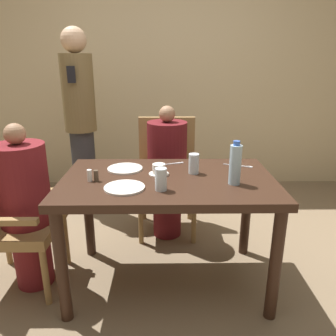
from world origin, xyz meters
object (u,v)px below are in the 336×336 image
object	(u,v)px
diner_in_far_chair	(167,172)
standing_host	(80,118)
chair_left_side	(4,213)
diner_in_left_chair	(26,207)
plate_main_left	(125,169)
teacup_with_saucer	(159,170)
glass_tall_mid	(194,164)
chair_far_side	(167,171)
water_bottle	(235,164)
glass_tall_near	(161,179)
plate_main_right	(124,188)

from	to	relation	value
diner_in_far_chair	standing_host	distance (m)	1.02
chair_left_side	diner_in_left_chair	distance (m)	0.15
diner_in_far_chair	plate_main_left	xyz separation A→B (m)	(-0.29, -0.48, 0.19)
chair_left_side	standing_host	bearing A→B (deg)	78.19
teacup_with_saucer	glass_tall_mid	distance (m)	0.23
chair_far_side	diner_in_left_chair	bearing A→B (deg)	-138.76
water_bottle	chair_far_side	bearing A→B (deg)	113.25
glass_tall_near	glass_tall_mid	distance (m)	0.35
teacup_with_saucer	water_bottle	size ratio (longest dim) A/B	0.49
plate_main_left	glass_tall_mid	bearing A→B (deg)	-10.05
diner_in_left_chair	diner_in_far_chair	distance (m)	1.11
chair_left_side	teacup_with_saucer	bearing A→B (deg)	3.49
standing_host	glass_tall_mid	distance (m)	1.46
standing_host	teacup_with_saucer	world-z (taller)	standing_host
water_bottle	glass_tall_near	bearing A→B (deg)	-167.90
diner_in_far_chair	chair_left_side	bearing A→B (deg)	-148.37
standing_host	water_bottle	world-z (taller)	standing_host
chair_left_side	glass_tall_near	xyz separation A→B (m)	(1.01, -0.20, 0.30)
standing_host	plate_main_left	size ratio (longest dim) A/B	7.44
plate_main_left	teacup_with_saucer	size ratio (longest dim) A/B	1.81
diner_in_left_chair	plate_main_left	world-z (taller)	diner_in_left_chair
plate_main_left	glass_tall_near	bearing A→B (deg)	-56.36
diner_in_left_chair	teacup_with_saucer	world-z (taller)	diner_in_left_chair
diner_in_left_chair	diner_in_far_chair	xyz separation A→B (m)	(0.91, 0.65, 0.01)
chair_far_side	teacup_with_saucer	world-z (taller)	chair_far_side
chair_left_side	glass_tall_near	world-z (taller)	chair_left_side
glass_tall_mid	chair_left_side	bearing A→B (deg)	-176.06
chair_left_side	diner_in_left_chair	xyz separation A→B (m)	(0.15, 0.00, 0.04)
standing_host	glass_tall_near	distance (m)	1.57
diner_in_far_chair	plate_main_left	distance (m)	0.59
diner_in_far_chair	teacup_with_saucer	size ratio (longest dim) A/B	8.70
diner_in_left_chair	water_bottle	world-z (taller)	diner_in_left_chair
diner_in_left_chair	diner_in_far_chair	world-z (taller)	diner_in_far_chair
chair_far_side	diner_in_far_chair	distance (m)	0.15
chair_left_side	standing_host	world-z (taller)	standing_host
chair_far_side	diner_in_far_chair	size ratio (longest dim) A/B	0.88
diner_in_left_chair	water_bottle	bearing A→B (deg)	-4.79
diner_in_far_chair	glass_tall_mid	bearing A→B (deg)	-73.66
plate_main_right	diner_in_left_chair	bearing A→B (deg)	164.93
plate_main_right	glass_tall_near	xyz separation A→B (m)	(0.21, -0.02, 0.06)
plate_main_right	chair_left_side	bearing A→B (deg)	167.59
chair_left_side	diner_in_left_chair	size ratio (longest dim) A/B	0.89
diner_in_left_chair	plate_main_left	distance (m)	0.67
chair_far_side	glass_tall_near	size ratio (longest dim) A/B	7.61
teacup_with_saucer	glass_tall_near	size ratio (longest dim) A/B	1.00
chair_left_side	plate_main_left	xyz separation A→B (m)	(0.77, 0.16, 0.24)
diner_in_left_chair	plate_main_right	bearing A→B (deg)	-15.07
plate_main_left	water_bottle	distance (m)	0.74
chair_left_side	water_bottle	xyz separation A→B (m)	(1.44, -0.11, 0.35)
diner_in_far_chair	plate_main_right	bearing A→B (deg)	-106.87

